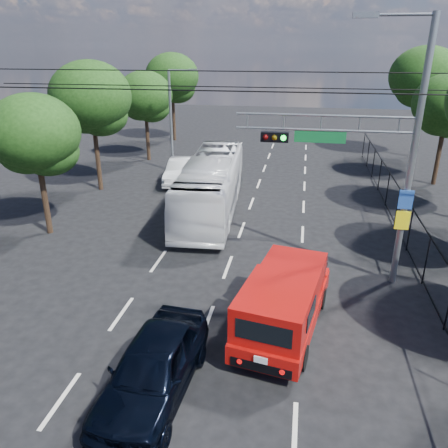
% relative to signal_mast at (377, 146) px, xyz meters
% --- Properties ---
extents(ground, '(120.00, 120.00, 0.00)m').
position_rel_signal_mast_xyz_m(ground, '(-5.28, -7.99, -5.24)').
color(ground, black).
rests_on(ground, ground).
extents(lane_markings, '(6.12, 38.00, 0.01)m').
position_rel_signal_mast_xyz_m(lane_markings, '(-5.28, 6.01, -5.24)').
color(lane_markings, beige).
rests_on(lane_markings, ground).
extents(signal_mast, '(6.43, 0.39, 9.50)m').
position_rel_signal_mast_xyz_m(signal_mast, '(0.00, 0.00, 0.00)').
color(signal_mast, slate).
rests_on(signal_mast, ground).
extents(streetlight_left, '(2.09, 0.22, 7.08)m').
position_rel_signal_mast_xyz_m(streetlight_left, '(-11.62, 14.01, -1.30)').
color(streetlight_left, slate).
rests_on(streetlight_left, ground).
extents(utility_wires, '(22.00, 5.04, 0.74)m').
position_rel_signal_mast_xyz_m(utility_wires, '(-5.28, 0.84, 1.99)').
color(utility_wires, black).
rests_on(utility_wires, ground).
extents(fence_right, '(0.06, 34.03, 2.00)m').
position_rel_signal_mast_xyz_m(fence_right, '(2.32, 4.18, -4.21)').
color(fence_right, black).
rests_on(fence_right, ground).
extents(tree_right_d, '(4.32, 4.32, 7.02)m').
position_rel_signal_mast_xyz_m(tree_right_d, '(6.13, 14.03, -0.39)').
color(tree_right_d, black).
rests_on(tree_right_d, ground).
extents(tree_right_e, '(5.28, 5.28, 8.58)m').
position_rel_signal_mast_xyz_m(tree_right_e, '(6.33, 22.03, 0.69)').
color(tree_right_e, black).
rests_on(tree_right_e, ground).
extents(tree_left_b, '(4.08, 4.08, 6.63)m').
position_rel_signal_mast_xyz_m(tree_left_b, '(-14.47, 2.03, -0.66)').
color(tree_left_b, black).
rests_on(tree_left_b, ground).
extents(tree_left_c, '(4.80, 4.80, 7.80)m').
position_rel_signal_mast_xyz_m(tree_left_c, '(-15.07, 9.03, 0.15)').
color(tree_left_c, black).
rests_on(tree_left_c, ground).
extents(tree_left_d, '(4.20, 4.20, 6.83)m').
position_rel_signal_mast_xyz_m(tree_left_d, '(-14.67, 17.03, -0.52)').
color(tree_left_d, black).
rests_on(tree_left_d, ground).
extents(tree_left_e, '(4.92, 4.92, 7.99)m').
position_rel_signal_mast_xyz_m(tree_left_e, '(-14.87, 25.03, 0.29)').
color(tree_left_e, black).
rests_on(tree_left_e, ground).
extents(red_pickup, '(2.96, 5.83, 2.08)m').
position_rel_signal_mast_xyz_m(red_pickup, '(-2.80, -3.94, -4.13)').
color(red_pickup, black).
rests_on(red_pickup, ground).
extents(navy_hatchback, '(2.21, 4.91, 1.64)m').
position_rel_signal_mast_xyz_m(navy_hatchback, '(-5.96, -7.29, -4.42)').
color(navy_hatchback, black).
rests_on(navy_hatchback, ground).
extents(white_bus, '(3.34, 11.13, 3.06)m').
position_rel_signal_mast_xyz_m(white_bus, '(-7.28, 6.28, -3.71)').
color(white_bus, white).
rests_on(white_bus, ground).
extents(white_van, '(2.06, 4.89, 1.57)m').
position_rel_signal_mast_xyz_m(white_van, '(-10.40, 11.42, -4.46)').
color(white_van, silver).
rests_on(white_van, ground).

